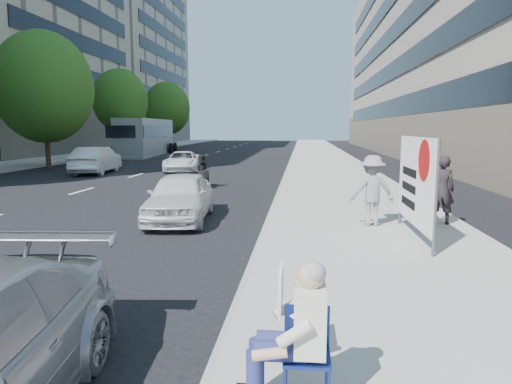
# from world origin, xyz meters

# --- Properties ---
(ground) EXTENTS (160.00, 160.00, 0.00)m
(ground) POSITION_xyz_m (0.00, 0.00, 0.00)
(ground) COLOR black
(ground) RESTS_ON ground
(near_sidewalk) EXTENTS (5.00, 120.00, 0.15)m
(near_sidewalk) POSITION_xyz_m (4.00, 20.00, 0.07)
(near_sidewalk) COLOR #9E9C94
(near_sidewalk) RESTS_ON ground
(far_sidewalk) EXTENTS (4.50, 120.00, 0.15)m
(far_sidewalk) POSITION_xyz_m (-16.75, 20.00, 0.07)
(far_sidewalk) COLOR #9E9C94
(far_sidewalk) RESTS_ON ground
(far_bldg_north) EXTENTS (22.00, 28.00, 28.00)m
(far_bldg_north) POSITION_xyz_m (-30.00, 62.00, 14.00)
(far_bldg_north) COLOR tan
(far_bldg_north) RESTS_ON ground
(near_building) EXTENTS (14.00, 70.00, 20.00)m
(near_building) POSITION_xyz_m (17.00, 32.00, 10.00)
(near_building) COLOR gray
(near_building) RESTS_ON ground
(tree_far_c) EXTENTS (6.00, 6.00, 8.47)m
(tree_far_c) POSITION_xyz_m (-13.70, 18.00, 5.02)
(tree_far_c) COLOR #382616
(tree_far_c) RESTS_ON ground
(tree_far_d) EXTENTS (4.80, 4.80, 7.65)m
(tree_far_d) POSITION_xyz_m (-13.70, 30.00, 4.89)
(tree_far_d) COLOR #382616
(tree_far_d) RESTS_ON ground
(tree_far_e) EXTENTS (5.40, 5.40, 7.89)m
(tree_far_e) POSITION_xyz_m (-13.70, 44.00, 4.78)
(tree_far_e) COLOR #382616
(tree_far_e) RESTS_ON ground
(seated_protester) EXTENTS (0.83, 1.12, 1.31)m
(seated_protester) POSITION_xyz_m (2.29, -5.72, 0.87)
(seated_protester) COLOR navy
(seated_protester) RESTS_ON near_sidewalk
(jogger) EXTENTS (1.21, 0.82, 1.73)m
(jogger) POSITION_xyz_m (4.05, 1.87, 1.02)
(jogger) COLOR slate
(jogger) RESTS_ON near_sidewalk
(pedestrian_woman) EXTENTS (0.67, 0.47, 1.72)m
(pedestrian_woman) POSITION_xyz_m (5.80, 2.23, 1.01)
(pedestrian_woman) COLOR black
(pedestrian_woman) RESTS_ON near_sidewalk
(protest_banner) EXTENTS (0.08, 3.06, 2.20)m
(protest_banner) POSITION_xyz_m (4.78, 0.65, 1.40)
(protest_banner) COLOR #4C4C4C
(protest_banner) RESTS_ON near_sidewalk
(white_sedan_near) EXTENTS (1.92, 4.03, 1.33)m
(white_sedan_near) POSITION_xyz_m (-1.00, 2.70, 0.67)
(white_sedan_near) COLOR silver
(white_sedan_near) RESTS_ON ground
(white_sedan_mid) EXTENTS (2.04, 4.62, 1.48)m
(white_sedan_mid) POSITION_xyz_m (-9.12, 14.98, 0.74)
(white_sedan_mid) COLOR silver
(white_sedan_mid) RESTS_ON ground
(white_sedan_far) EXTENTS (2.49, 4.41, 1.16)m
(white_sedan_far) POSITION_xyz_m (-4.60, 16.58, 0.58)
(white_sedan_far) COLOR silver
(white_sedan_far) RESTS_ON ground
(motorcycle) EXTENTS (0.72, 2.05, 1.42)m
(motorcycle) POSITION_xyz_m (-1.85, 9.43, 0.64)
(motorcycle) COLOR black
(motorcycle) RESTS_ON ground
(bus) EXTENTS (3.57, 12.24, 3.30)m
(bus) POSITION_xyz_m (-12.02, 31.70, 1.64)
(bus) COLOR gray
(bus) RESTS_ON ground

